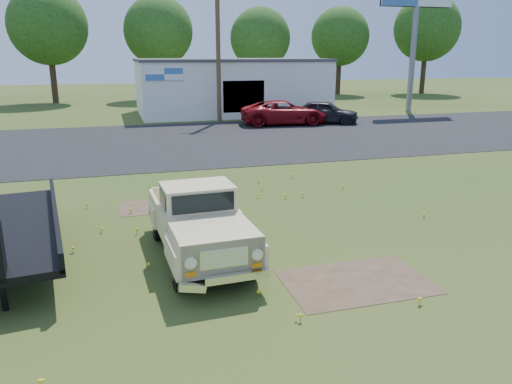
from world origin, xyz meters
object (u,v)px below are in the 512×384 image
vintage_pickup_truck (198,221)px  flatbed_trailer (6,224)px  dark_sedan (325,112)px  red_pickup (284,113)px

vintage_pickup_truck → flatbed_trailer: size_ratio=0.74×
vintage_pickup_truck → dark_sedan: 23.58m
red_pickup → dark_sedan: 2.85m
red_pickup → vintage_pickup_truck: bearing=160.4°
flatbed_trailer → dark_sedan: bearing=42.9°
dark_sedan → vintage_pickup_truck: bearing=176.7°
flatbed_trailer → dark_sedan: size_ratio=1.48×
flatbed_trailer → red_pickup: (13.41, 19.38, -0.11)m
vintage_pickup_truck → red_pickup: 22.36m
flatbed_trailer → dark_sedan: flatbed_trailer is taller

